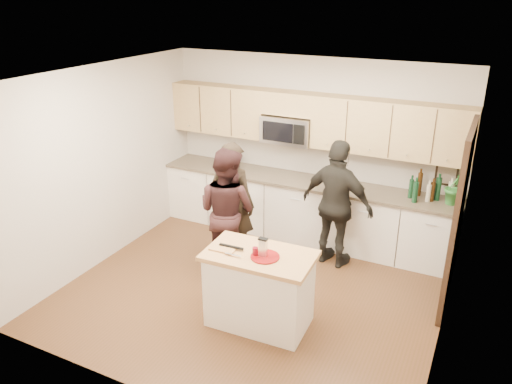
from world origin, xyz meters
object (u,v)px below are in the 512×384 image
at_px(woman_left, 233,204).
at_px(woman_center, 227,211).
at_px(toaster, 228,161).
at_px(woman_right, 337,205).
at_px(island, 259,288).

xyz_separation_m(woman_left, woman_center, (0.03, -0.22, -0.01)).
relative_size(toaster, woman_right, 0.16).
distance_m(toaster, woman_left, 1.31).
bearing_deg(island, woman_center, 133.34).
distance_m(island, toaster, 2.80).
bearing_deg(toaster, island, -53.78).
bearing_deg(woman_right, island, 90.79).
bearing_deg(woman_center, toaster, -53.31).
relative_size(woman_left, woman_center, 1.01).
bearing_deg(toaster, woman_right, -15.35).
height_order(toaster, woman_left, woman_left).
height_order(island, woman_right, woman_right).
distance_m(woman_left, woman_center, 0.22).
xyz_separation_m(island, toaster, (-1.62, 2.21, 0.59)).
bearing_deg(woman_left, toaster, -55.95).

